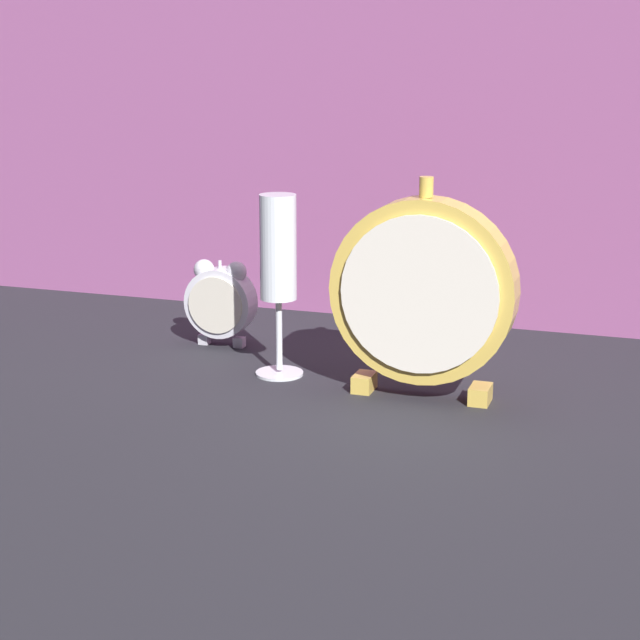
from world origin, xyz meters
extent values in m
plane|color=#232328|center=(0.00, 0.00, 0.00)|extent=(4.00, 4.00, 0.00)
cube|color=#8E4C7F|center=(0.00, 0.33, 0.36)|extent=(1.44, 0.01, 0.72)
cube|color=silver|center=(-0.16, 0.13, 0.01)|extent=(0.01, 0.01, 0.01)
cube|color=silver|center=(-0.12, 0.13, 0.01)|extent=(0.01, 0.01, 0.01)
cylinder|color=silver|center=(-0.14, 0.13, 0.05)|extent=(0.08, 0.03, 0.08)
cylinder|color=beige|center=(-0.14, 0.11, 0.05)|extent=(0.07, 0.00, 0.07)
sphere|color=silver|center=(-0.16, 0.13, 0.09)|extent=(0.02, 0.02, 0.02)
sphere|color=silver|center=(-0.12, 0.13, 0.09)|extent=(0.02, 0.02, 0.02)
cylinder|color=silver|center=(-0.14, 0.13, 0.10)|extent=(0.00, 0.00, 0.01)
cube|color=gold|center=(0.07, 0.02, 0.01)|extent=(0.02, 0.03, 0.02)
cube|color=gold|center=(0.19, 0.02, 0.01)|extent=(0.02, 0.03, 0.02)
cylinder|color=gold|center=(0.13, 0.02, 0.11)|extent=(0.19, 0.04, 0.19)
cylinder|color=silver|center=(0.13, 0.00, 0.11)|extent=(0.16, 0.00, 0.16)
cylinder|color=gold|center=(0.13, 0.02, 0.22)|extent=(0.01, 0.01, 0.02)
cylinder|color=silver|center=(-0.03, 0.04, 0.00)|extent=(0.05, 0.05, 0.01)
cylinder|color=silver|center=(-0.03, 0.04, 0.05)|extent=(0.01, 0.01, 0.08)
cylinder|color=white|center=(-0.03, 0.04, 0.14)|extent=(0.04, 0.04, 0.11)
cylinder|color=#DBC675|center=(-0.03, 0.04, 0.12)|extent=(0.03, 0.03, 0.07)
camera|label=1|loc=(0.36, -1.00, 0.35)|focal=60.00mm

